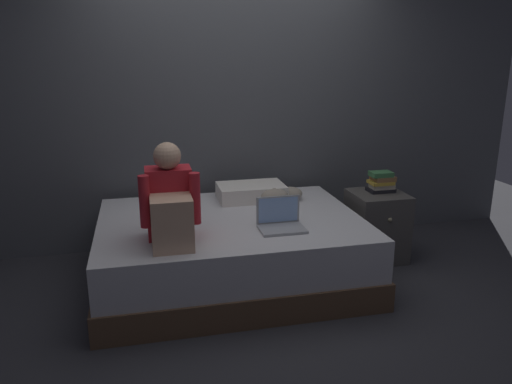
{
  "coord_description": "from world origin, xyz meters",
  "views": [
    {
      "loc": [
        -0.82,
        -3.2,
        1.73
      ],
      "look_at": [
        -0.05,
        0.1,
        0.77
      ],
      "focal_mm": 34.65,
      "sensor_mm": 36.0,
      "label": 1
    }
  ],
  "objects_px": {
    "bed": "(231,250)",
    "laptop": "(280,221)",
    "book_stack": "(381,182)",
    "clothes_pile": "(278,196)",
    "person_sitting": "(170,205)",
    "pillow": "(251,192)",
    "nightstand": "(376,226)"
  },
  "relations": [
    {
      "from": "bed",
      "to": "person_sitting",
      "type": "distance_m",
      "value": 0.79
    },
    {
      "from": "bed",
      "to": "laptop",
      "type": "height_order",
      "value": "laptop"
    },
    {
      "from": "laptop",
      "to": "clothes_pile",
      "type": "distance_m",
      "value": 0.63
    },
    {
      "from": "clothes_pile",
      "to": "book_stack",
      "type": "bearing_deg",
      "value": -7.35
    },
    {
      "from": "nightstand",
      "to": "pillow",
      "type": "relative_size",
      "value": 1.05
    },
    {
      "from": "nightstand",
      "to": "person_sitting",
      "type": "relative_size",
      "value": 0.89
    },
    {
      "from": "bed",
      "to": "person_sitting",
      "type": "bearing_deg",
      "value": -140.94
    },
    {
      "from": "bed",
      "to": "nightstand",
      "type": "relative_size",
      "value": 3.42
    },
    {
      "from": "laptop",
      "to": "bed",
      "type": "bearing_deg",
      "value": 134.71
    },
    {
      "from": "bed",
      "to": "book_stack",
      "type": "bearing_deg",
      "value": 8.06
    },
    {
      "from": "book_stack",
      "to": "laptop",
      "type": "bearing_deg",
      "value": -154.18
    },
    {
      "from": "nightstand",
      "to": "book_stack",
      "type": "relative_size",
      "value": 2.73
    },
    {
      "from": "bed",
      "to": "pillow",
      "type": "bearing_deg",
      "value": 59.88
    },
    {
      "from": "person_sitting",
      "to": "pillow",
      "type": "height_order",
      "value": "person_sitting"
    },
    {
      "from": "clothes_pile",
      "to": "pillow",
      "type": "bearing_deg",
      "value": 142.84
    },
    {
      "from": "bed",
      "to": "nightstand",
      "type": "distance_m",
      "value": 1.31
    },
    {
      "from": "laptop",
      "to": "book_stack",
      "type": "relative_size",
      "value": 1.5
    },
    {
      "from": "person_sitting",
      "to": "pillow",
      "type": "xyz_separation_m",
      "value": [
        0.73,
        0.83,
        -0.19
      ]
    },
    {
      "from": "book_stack",
      "to": "person_sitting",
      "type": "bearing_deg",
      "value": -162.51
    },
    {
      "from": "nightstand",
      "to": "book_stack",
      "type": "bearing_deg",
      "value": 43.32
    },
    {
      "from": "laptop",
      "to": "pillow",
      "type": "height_order",
      "value": "laptop"
    },
    {
      "from": "pillow",
      "to": "person_sitting",
      "type": "bearing_deg",
      "value": -131.28
    },
    {
      "from": "bed",
      "to": "pillow",
      "type": "xyz_separation_m",
      "value": [
        0.26,
        0.45,
        0.33
      ]
    },
    {
      "from": "bed",
      "to": "laptop",
      "type": "bearing_deg",
      "value": -45.29
    },
    {
      "from": "book_stack",
      "to": "clothes_pile",
      "type": "height_order",
      "value": "book_stack"
    },
    {
      "from": "person_sitting",
      "to": "laptop",
      "type": "xyz_separation_m",
      "value": [
        0.77,
        0.07,
        -0.2
      ]
    },
    {
      "from": "person_sitting",
      "to": "clothes_pile",
      "type": "xyz_separation_m",
      "value": [
        0.92,
        0.68,
        -0.19
      ]
    },
    {
      "from": "bed",
      "to": "laptop",
      "type": "xyz_separation_m",
      "value": [
        0.31,
        -0.31,
        0.32
      ]
    },
    {
      "from": "nightstand",
      "to": "person_sitting",
      "type": "distance_m",
      "value": 1.91
    },
    {
      "from": "pillow",
      "to": "bed",
      "type": "bearing_deg",
      "value": -120.12
    },
    {
      "from": "nightstand",
      "to": "laptop",
      "type": "height_order",
      "value": "laptop"
    },
    {
      "from": "laptop",
      "to": "pillow",
      "type": "bearing_deg",
      "value": 93.36
    }
  ]
}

